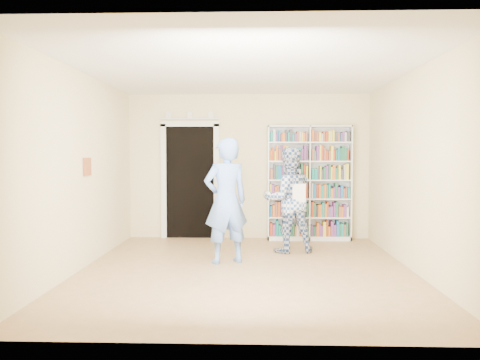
% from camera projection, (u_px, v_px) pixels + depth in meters
% --- Properties ---
extents(floor, '(5.00, 5.00, 0.00)m').
position_uv_depth(floor, '(246.00, 270.00, 6.35)').
color(floor, '#957148').
rests_on(floor, ground).
extents(ceiling, '(5.00, 5.00, 0.00)m').
position_uv_depth(ceiling, '(246.00, 70.00, 6.21)').
color(ceiling, white).
rests_on(ceiling, wall_back).
extents(wall_back, '(4.50, 0.00, 4.50)m').
position_uv_depth(wall_back, '(248.00, 167.00, 8.78)').
color(wall_back, beige).
rests_on(wall_back, floor).
extents(wall_left, '(0.00, 5.00, 5.00)m').
position_uv_depth(wall_left, '(81.00, 171.00, 6.35)').
color(wall_left, beige).
rests_on(wall_left, floor).
extents(wall_right, '(0.00, 5.00, 5.00)m').
position_uv_depth(wall_right, '(415.00, 171.00, 6.21)').
color(wall_right, beige).
rests_on(wall_right, floor).
extents(bookshelf, '(1.53, 0.29, 2.10)m').
position_uv_depth(bookshelf, '(309.00, 182.00, 8.60)').
color(bookshelf, white).
rests_on(bookshelf, floor).
extents(doorway, '(1.10, 0.08, 2.43)m').
position_uv_depth(doorway, '(190.00, 176.00, 8.80)').
color(doorway, black).
rests_on(doorway, floor).
extents(wall_art, '(0.03, 0.25, 0.25)m').
position_uv_depth(wall_art, '(87.00, 167.00, 6.55)').
color(wall_art, brown).
rests_on(wall_art, wall_left).
extents(man_blue, '(0.78, 0.67, 1.81)m').
position_uv_depth(man_blue, '(226.00, 201.00, 6.75)').
color(man_blue, '#6894E7').
rests_on(man_blue, floor).
extents(man_plaid, '(0.94, 0.80, 1.69)m').
position_uv_depth(man_plaid, '(288.00, 200.00, 7.52)').
color(man_plaid, navy).
rests_on(man_plaid, floor).
extents(paper_sheet, '(0.20, 0.02, 0.29)m').
position_uv_depth(paper_sheet, '(299.00, 193.00, 7.25)').
color(paper_sheet, white).
rests_on(paper_sheet, man_plaid).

